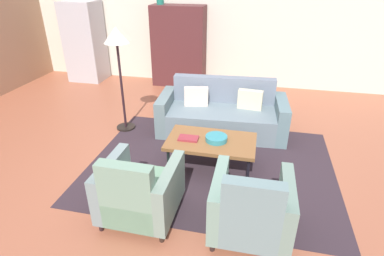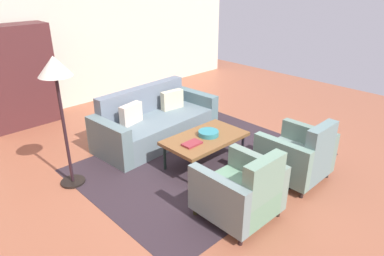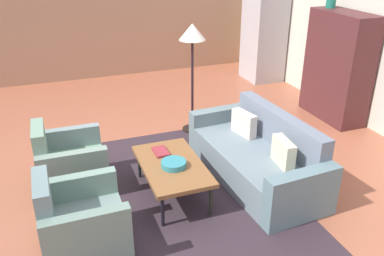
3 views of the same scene
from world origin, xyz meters
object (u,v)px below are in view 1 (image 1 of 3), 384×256
at_px(couch, 222,114).
at_px(fruit_bowl, 216,138).
at_px(refrigerator, 85,42).
at_px(coffee_table, 211,142).
at_px(book_stack, 188,138).
at_px(vase_tall, 160,0).
at_px(floor_lamp, 117,45).
at_px(cabinet, 179,47).
at_px(armchair_left, 138,193).
at_px(armchair_right, 251,210).

xyz_separation_m(couch, fruit_bowl, (0.08, -1.19, 0.18)).
bearing_deg(refrigerator, coffee_table, -41.66).
height_order(book_stack, vase_tall, vase_tall).
relative_size(couch, floor_lamp, 1.25).
bearing_deg(floor_lamp, refrigerator, 129.99).
relative_size(couch, book_stack, 7.90).
bearing_deg(fruit_bowl, cabinet, 112.62).
distance_m(coffee_table, armchair_left, 1.31).
height_order(armchair_left, fruit_bowl, armchair_left).
bearing_deg(armchair_right, cabinet, 112.65).
height_order(book_stack, refrigerator, refrigerator).
bearing_deg(floor_lamp, coffee_table, -27.77).
xyz_separation_m(couch, floor_lamp, (-1.65, -0.32, 1.16)).
xyz_separation_m(armchair_left, cabinet, (-0.72, 4.51, 0.56)).
height_order(armchair_right, cabinet, cabinet).
distance_m(book_stack, refrigerator, 4.70).
relative_size(armchair_right, fruit_bowl, 2.98).
bearing_deg(cabinet, floor_lamp, -97.60).
relative_size(book_stack, floor_lamp, 0.16).
bearing_deg(book_stack, fruit_bowl, 6.94).
bearing_deg(armchair_right, fruit_bowl, 114.02).
bearing_deg(book_stack, vase_tall, 112.72).
relative_size(coffee_table, armchair_left, 1.36).
xyz_separation_m(cabinet, vase_tall, (-0.40, -0.00, 1.00)).
height_order(armchair_left, vase_tall, vase_tall).
distance_m(armchair_left, refrigerator, 5.38).
xyz_separation_m(armchair_right, vase_tall, (-2.32, 4.51, 1.55)).
height_order(fruit_bowl, vase_tall, vase_tall).
bearing_deg(armchair_left, coffee_table, 63.36).
height_order(cabinet, floor_lamp, cabinet).
xyz_separation_m(armchair_left, fruit_bowl, (0.67, 1.17, 0.13)).
relative_size(vase_tall, refrigerator, 0.11).
distance_m(cabinet, refrigerator, 2.32).
distance_m(coffee_table, floor_lamp, 2.14).
xyz_separation_m(armchair_right, fruit_bowl, (-0.53, 1.17, 0.13)).
xyz_separation_m(armchair_right, book_stack, (-0.91, 1.12, 0.11)).
height_order(armchair_left, armchair_right, same).
distance_m(fruit_bowl, floor_lamp, 2.16).
height_order(armchair_right, fruit_bowl, armchair_right).
bearing_deg(floor_lamp, couch, 10.82).
relative_size(coffee_table, cabinet, 0.67).
distance_m(coffee_table, cabinet, 3.63).
distance_m(armchair_left, book_stack, 1.16).
height_order(cabinet, vase_tall, vase_tall).
bearing_deg(couch, floor_lamp, 7.05).
xyz_separation_m(cabinet, refrigerator, (-2.32, -0.10, 0.03)).
distance_m(refrigerator, floor_lamp, 3.13).
xyz_separation_m(coffee_table, book_stack, (-0.31, -0.05, 0.05)).
bearing_deg(refrigerator, fruit_bowl, -41.13).
relative_size(cabinet, refrigerator, 0.97).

